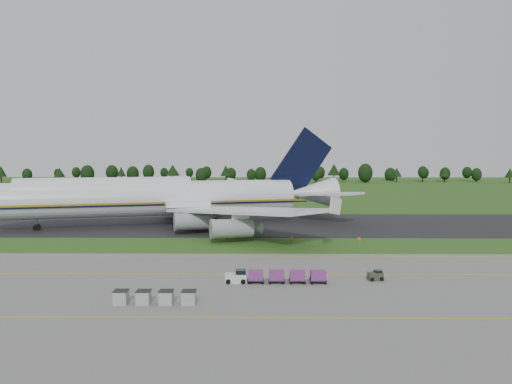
{
  "coord_description": "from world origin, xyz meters",
  "views": [
    {
      "loc": [
        4.12,
        -87.25,
        15.57
      ],
      "look_at": [
        3.16,
        2.0,
        9.33
      ],
      "focal_mm": 35.0,
      "sensor_mm": 36.0,
      "label": 1
    }
  ],
  "objects_px": {
    "aircraft": "(163,197)",
    "uld_row": "(155,297)",
    "utility_cart": "(375,276)",
    "edge_markers": "(292,239)",
    "baggage_train": "(274,276)"
  },
  "relations": [
    {
      "from": "aircraft",
      "to": "uld_row",
      "type": "height_order",
      "value": "aircraft"
    },
    {
      "from": "utility_cart",
      "to": "uld_row",
      "type": "bearing_deg",
      "value": -157.59
    },
    {
      "from": "aircraft",
      "to": "edge_markers",
      "type": "bearing_deg",
      "value": -34.59
    },
    {
      "from": "aircraft",
      "to": "baggage_train",
      "type": "bearing_deg",
      "value": -64.97
    },
    {
      "from": "utility_cart",
      "to": "edge_markers",
      "type": "xyz_separation_m",
      "value": [
        -8.69,
        30.36,
        -0.28
      ]
    },
    {
      "from": "aircraft",
      "to": "uld_row",
      "type": "relative_size",
      "value": 9.33
    },
    {
      "from": "aircraft",
      "to": "baggage_train",
      "type": "relative_size",
      "value": 6.49
    },
    {
      "from": "uld_row",
      "to": "edge_markers",
      "type": "relative_size",
      "value": 0.34
    },
    {
      "from": "baggage_train",
      "to": "edge_markers",
      "type": "height_order",
      "value": "baggage_train"
    },
    {
      "from": "edge_markers",
      "to": "baggage_train",
      "type": "bearing_deg",
      "value": -97.34
    },
    {
      "from": "aircraft",
      "to": "baggage_train",
      "type": "distance_m",
      "value": 56.7
    },
    {
      "from": "uld_row",
      "to": "utility_cart",
      "type": "bearing_deg",
      "value": 22.41
    },
    {
      "from": "baggage_train",
      "to": "utility_cart",
      "type": "relative_size",
      "value": 6.29
    },
    {
      "from": "utility_cart",
      "to": "uld_row",
      "type": "height_order",
      "value": "uld_row"
    },
    {
      "from": "aircraft",
      "to": "uld_row",
      "type": "bearing_deg",
      "value": -79.61
    }
  ]
}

